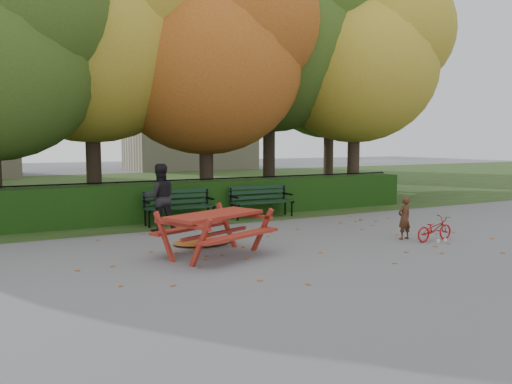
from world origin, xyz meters
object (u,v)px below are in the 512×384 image
tree_d (282,32)px  tree_e (367,58)px  tree_c (218,53)px  tree_g (339,68)px  bench_left (179,204)px  bench_right (261,199)px  picnic_table (215,223)px  child (404,218)px  adult (160,198)px  tree_b (104,28)px  bicycle (434,229)px

tree_d → tree_e: size_ratio=1.17×
tree_c → tree_d: bearing=22.6°
tree_g → bench_left: (-9.63, -6.06, -4.85)m
tree_d → bench_right: bearing=-128.2°
tree_c → tree_d: 3.50m
bench_left → tree_c: bearing=46.6°
tree_c → tree_e: bearing=-1.9°
tree_c → tree_g: 8.43m
picnic_table → tree_e: bearing=12.6°
tree_e → child: (-4.17, -6.29, -4.62)m
tree_c → adult: bearing=-133.1°
tree_d → tree_e: (2.64, -1.46, -0.90)m
bench_right → picnic_table: (-3.00, -3.76, 0.10)m
picnic_table → tree_d: bearing=29.5°
child → tree_c: bearing=-80.5°
child → bench_left: bearing=-52.8°
tree_b → bicycle: bearing=-55.8°
adult → bicycle: 6.21m
bench_left → bench_right: size_ratio=1.00×
bench_right → picnic_table: bearing=-128.6°
bench_right → tree_g: bearing=40.0°
tree_d → picnic_table: tree_d is taller
bench_left → picnic_table: (-0.60, -3.76, 0.10)m
tree_d → tree_b: bearing=-175.6°
tree_g → adult: (-10.37, -6.86, -4.57)m
tree_b → bench_left: bearing=-69.4°
bench_right → adult: 3.25m
tree_c → picnic_table: bearing=-114.4°
tree_b → tree_g: bearing=15.6°
tree_e → tree_g: 4.39m
tree_d → bench_right: tree_d is taller
adult → picnic_table: bearing=98.7°
tree_e → picnic_table: size_ratio=3.55×
bench_left → tree_d: bearing=34.3°
tree_e → bench_right: bearing=-159.1°
tree_b → tree_e: tree_b is taller
bicycle → tree_g: bearing=-28.8°
bench_left → child: (3.66, -4.22, -0.05)m
tree_g → bicycle: (-5.54, -10.72, -5.11)m
tree_d → picnic_table: (-5.78, -7.29, -5.36)m
tree_b → tree_g: 11.19m
tree_b → tree_d: (6.32, 0.48, 0.58)m
tree_e → bench_left: 9.29m
tree_c → child: tree_c is taller
child → tree_g: bearing=-123.9°
tree_d → child: 9.63m
adult → tree_g: bearing=-140.4°
tree_b → bench_left: size_ratio=4.88×
tree_b → bench_left: (1.14, -3.04, -4.88)m
adult → bicycle: size_ratio=1.61×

